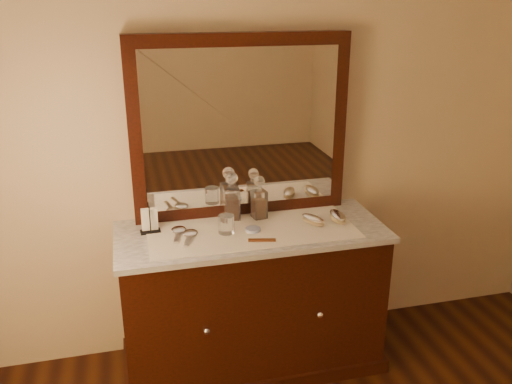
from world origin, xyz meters
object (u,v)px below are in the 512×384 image
Objects in this scene: comb at (262,240)px; dresser_cabinet at (252,300)px; brush_far at (338,217)px; decanter_left at (232,201)px; hand_mirror_inner at (190,234)px; hand_mirror_outer at (178,231)px; decanter_right at (259,202)px; pin_dish at (253,229)px; brush_near at (313,220)px; napkin_rack at (150,221)px; mirror_frame at (241,128)px.

dresser_cabinet is at bearing 109.52° from comb.
brush_far is (0.49, -0.01, 0.47)m from dresser_cabinet.
decanter_left reaches higher than comb.
decanter_left is at bearing 163.29° from brush_far.
hand_mirror_outer is at bearing 132.91° from hand_mirror_inner.
pin_dish is at bearing -114.71° from decanter_right.
decanter_left is (-0.09, 0.32, 0.10)m from comb.
brush_far is (0.15, 0.01, 0.00)m from brush_near.
brush_far is (0.49, 0.02, 0.02)m from pin_dish.
hand_mirror_inner is (-0.33, -0.01, 0.45)m from dresser_cabinet.
decanter_left is 1.32× the size of hand_mirror_inner.
napkin_rack is 0.16m from hand_mirror_outer.
napkin_rack reaches higher than brush_far.
dresser_cabinet is 17.27× the size of pin_dish.
mirror_frame reaches higher than hand_mirror_inner.
hand_mirror_outer is 0.08m from hand_mirror_inner.
dresser_cabinet is 0.74m from napkin_rack.
hand_mirror_inner is (-0.82, -0.00, -0.01)m from brush_far.
hand_mirror_outer is (-0.40, 0.21, 0.00)m from comb.
decanter_left is 0.35m from hand_mirror_outer.
napkin_rack reaches higher than brush_near.
comb is at bearing -22.99° from hand_mirror_inner.
mirror_frame is 0.64m from hand_mirror_inner.
pin_dish is 0.33× the size of decanter_right.
napkin_rack is at bearing 174.10° from brush_far.
brush_near is at bearing -29.77° from decanter_right.
hand_mirror_inner is (-0.33, -0.25, -0.49)m from mirror_frame.
decanter_right is (0.08, 0.16, 0.09)m from pin_dish.
comb is 0.50m from brush_far.
hand_mirror_outer is 1.00× the size of hand_mirror_inner.
comb is 0.89× the size of napkin_rack.
decanter_left reaches higher than dresser_cabinet.
hand_mirror_inner reaches higher than comb.
napkin_rack reaches higher than dresser_cabinet.
hand_mirror_inner is at bearing 179.68° from brush_near.
pin_dish is at bearing -2.74° from hand_mirror_inner.
dresser_cabinet is 5.11× the size of decanter_left.
hand_mirror_outer is at bearing -168.90° from decanter_right.
brush_near is at bearing 37.20° from comb.
napkin_rack is 0.76× the size of hand_mirror_outer.
brush_far is (0.47, 0.15, 0.02)m from comb.
napkin_rack reaches higher than comb.
hand_mirror_outer is at bearing 166.32° from comb.
decanter_right is 0.32m from brush_near.
decanter_right reaches higher than hand_mirror_outer.
hand_mirror_outer reaches higher than dresser_cabinet.
dresser_cabinet is 0.56m from hand_mirror_inner.
napkin_rack is 0.23m from hand_mirror_inner.
pin_dish is 0.34m from brush_near.
pin_dish is 0.13m from comb.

